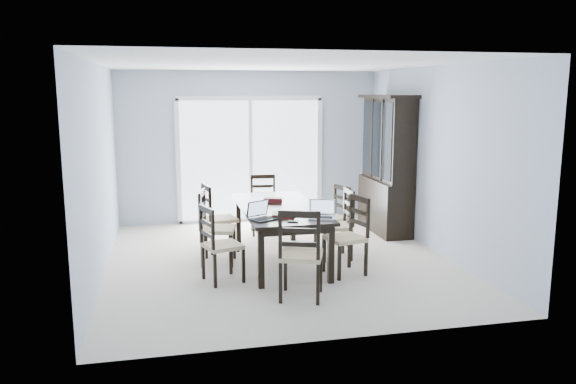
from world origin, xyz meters
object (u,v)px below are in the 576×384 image
chair_right_mid (341,216)px  cell_phone (293,221)px  game_box (273,200)px  chair_left_near (215,236)px  china_hutch (387,166)px  chair_end_near (300,245)px  chair_end_far (263,198)px  dining_table (279,212)px  chair_right_near (352,227)px  chair_left_mid (211,219)px  laptop_silver (322,214)px  chair_left_far (214,210)px  chair_right_far (337,209)px  hot_tub (205,183)px  laptop_dark (264,215)px

chair_right_mid → cell_phone: size_ratio=9.01×
game_box → chair_left_near: bearing=-132.4°
china_hutch → chair_end_near: (-2.10, -2.74, -0.44)m
chair_right_mid → chair_end_far: size_ratio=1.02×
chair_right_mid → dining_table: bearing=88.2°
chair_right_near → game_box: (-0.81, 0.98, 0.19)m
chair_left_mid → laptop_silver: 1.57m
dining_table → chair_left_mid: (-0.90, 0.11, -0.08)m
chair_left_near → chair_left_far: (0.10, 1.35, 0.02)m
dining_table → chair_left_mid: bearing=173.2°
chair_right_far → chair_end_far: (-0.92, 0.98, 0.03)m
chair_left_near → chair_left_far: size_ratio=0.97×
china_hutch → chair_right_near: (-1.24, -1.94, -0.48)m
chair_end_near → dining_table: bearing=107.1°
cell_phone → game_box: size_ratio=0.50×
chair_left_mid → laptop_silver: chair_left_mid is taller
china_hutch → hot_tub: bearing=140.0°
chair_left_far → game_box: size_ratio=4.54×
chair_left_far → laptop_silver: (1.16, -1.49, 0.21)m
chair_right_far → laptop_dark: bearing=116.3°
chair_left_near → laptop_silver: 1.30m
dining_table → cell_phone: 0.92m
china_hutch → chair_left_near: (-2.93, -1.93, -0.50)m
laptop_silver → cell_phone: 0.40m
chair_right_mid → cell_phone: bearing=135.8°
chair_end_near → game_box: bearing=108.4°
laptop_dark → dining_table: bearing=37.0°
laptop_dark → game_box: size_ratio=1.55×
china_hutch → chair_left_mid: size_ratio=1.95×
laptop_silver → hot_tub: (-1.07, 4.36, -0.28)m
chair_end_near → cell_phone: bearing=105.0°
china_hutch → laptop_silver: size_ratio=5.88×
chair_left_far → game_box: bearing=52.4°
china_hutch → chair_left_far: bearing=-168.5°
cell_phone → hot_tub: 4.52m
china_hutch → chair_right_far: bearing=-148.5°
chair_left_mid → chair_end_near: chair_end_near is taller
chair_right_far → laptop_silver: (-0.64, -1.43, 0.27)m
chair_left_near → cell_phone: 0.94m
chair_right_mid → laptop_dark: 1.38m
chair_left_mid → chair_left_far: size_ratio=1.01×
chair_end_near → laptop_silver: (0.43, 0.67, 0.17)m
cell_phone → chair_right_mid: bearing=71.4°
chair_left_far → hot_tub: (0.09, 2.87, -0.06)m
chair_left_near → laptop_silver: chair_left_near is taller
dining_table → laptop_silver: bearing=-66.4°
chair_left_far → hot_tub: chair_left_far is taller
chair_left_far → chair_left_near: bearing=-15.7°
chair_left_mid → chair_left_far: (0.09, 0.57, -0.01)m
chair_right_near → game_box: size_ratio=4.59×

